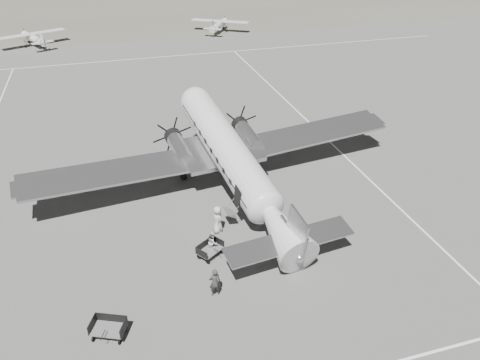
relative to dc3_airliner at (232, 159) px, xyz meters
name	(u,v)px	position (x,y,z in m)	size (l,w,h in m)	color
ground	(225,214)	(-1.25, -2.59, -2.78)	(260.00, 260.00, 0.00)	slate
taxi_line_right	(379,188)	(10.75, -2.59, -2.78)	(0.15, 80.00, 0.01)	white
taxi_line_horizon	(152,58)	(-1.25, 37.41, -2.78)	(90.00, 0.15, 0.01)	white
dc3_airliner	(232,159)	(0.00, 0.00, 0.00)	(29.22, 20.27, 5.57)	#ABABAE
light_plane_left	(33,39)	(-17.45, 48.46, -1.72)	(10.28, 8.34, 2.13)	silver
light_plane_right	(219,26)	(11.64, 49.61, -1.76)	(9.86, 8.00, 2.05)	silver
baggage_cart_near	(210,250)	(-3.26, -6.65, -2.32)	(1.63, 1.15, 0.92)	#5D5D5D
baggage_cart_far	(109,329)	(-9.46, -11.21, -2.29)	(1.75, 1.24, 0.99)	#5D5D5D
ground_crew	(215,282)	(-3.75, -9.89, -1.90)	(0.64, 0.42, 1.76)	#323232
ramp_agent	(213,242)	(-3.00, -6.31, -2.02)	(0.74, 0.58, 1.53)	#B7B7B5
passenger	(218,220)	(-2.21, -4.40, -1.82)	(0.94, 0.61, 1.93)	silver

